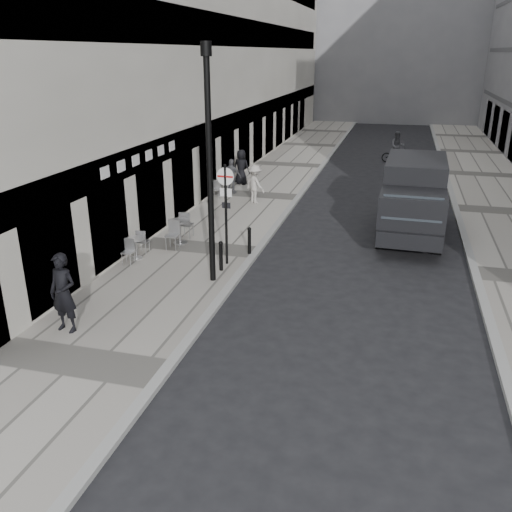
{
  "coord_description": "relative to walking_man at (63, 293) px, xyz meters",
  "views": [
    {
      "loc": [
        4.42,
        -6.22,
        6.44
      ],
      "look_at": [
        0.99,
        6.71,
        1.4
      ],
      "focal_mm": 38.0,
      "sensor_mm": 36.0,
      "label": 1
    }
  ],
  "objects": [
    {
      "name": "ground",
      "position": [
        2.99,
        -3.9,
        -1.1
      ],
      "size": [
        120.0,
        120.0,
        0.0
      ],
      "primitive_type": "plane",
      "color": "black",
      "rests_on": "ground"
    },
    {
      "name": "sidewalk",
      "position": [
        0.99,
        14.1,
        -1.04
      ],
      "size": [
        4.0,
        60.0,
        0.12
      ],
      "primitive_type": "cube",
      "color": "#A09B91",
      "rests_on": "ground"
    },
    {
      "name": "far_sidewalk",
      "position": [
        11.99,
        14.1,
        -1.04
      ],
      "size": [
        4.0,
        60.0,
        0.12
      ],
      "primitive_type": "cube",
      "color": "#A09B91",
      "rests_on": "ground"
    },
    {
      "name": "building_left",
      "position": [
        -3.01,
        20.6,
        7.9
      ],
      "size": [
        4.0,
        45.0,
        18.0
      ],
      "primitive_type": "cube",
      "color": "beige",
      "rests_on": "ground"
    },
    {
      "name": "building_far",
      "position": [
        4.49,
        52.1,
        9.9
      ],
      "size": [
        24.0,
        16.0,
        22.0
      ],
      "primitive_type": "cube",
      "color": "gray",
      "rests_on": "ground"
    },
    {
      "name": "walking_man",
      "position": [
        0.0,
        0.0,
        0.0
      ],
      "size": [
        0.77,
        0.56,
        1.97
      ],
      "primitive_type": "imported",
      "rotation": [
        0.0,
        0.0,
        -0.13
      ],
      "color": "black",
      "rests_on": "sidewalk"
    },
    {
      "name": "sign_post",
      "position": [
        2.39,
        5.21,
        1.06
      ],
      "size": [
        0.55,
        0.1,
        3.18
      ],
      "rotation": [
        0.0,
        0.0,
        -0.05
      ],
      "color": "black",
      "rests_on": "sidewalk"
    },
    {
      "name": "lamppost",
      "position": [
        2.39,
        3.84,
        2.69
      ],
      "size": [
        0.3,
        0.3,
        6.6
      ],
      "color": "black",
      "rests_on": "sidewalk"
    },
    {
      "name": "bollard_near",
      "position": [
        2.84,
        6.26,
        -0.55
      ],
      "size": [
        0.11,
        0.11,
        0.86
      ],
      "primitive_type": "cylinder",
      "color": "black",
      "rests_on": "sidewalk"
    },
    {
      "name": "bollard_far",
      "position": [
        2.39,
        4.62,
        -0.54
      ],
      "size": [
        0.12,
        0.12,
        0.88
      ],
      "primitive_type": "cylinder",
      "color": "black",
      "rests_on": "sidewalk"
    },
    {
      "name": "panel_van",
      "position": [
        8.04,
        10.2,
        0.44
      ],
      "size": [
        2.32,
        5.88,
        2.74
      ],
      "rotation": [
        0.0,
        0.0,
        -0.03
      ],
      "color": "black",
      "rests_on": "ground"
    },
    {
      "name": "cyclist",
      "position": [
        7.22,
        24.57,
        -0.36
      ],
      "size": [
        1.8,
        0.71,
        1.91
      ],
      "rotation": [
        0.0,
        0.0,
        0.05
      ],
      "color": "black",
      "rests_on": "ground"
    },
    {
      "name": "pedestrian_a",
      "position": [
        -0.18,
        14.04,
        -0.17
      ],
      "size": [
        1.01,
        0.54,
        1.64
      ],
      "primitive_type": "imported",
      "rotation": [
        0.0,
        0.0,
        2.99
      ],
      "color": "#4D4E52",
      "rests_on": "sidewalk"
    },
    {
      "name": "pedestrian_b",
      "position": [
        1.33,
        12.64,
        -0.14
      ],
      "size": [
        1.26,
        1.13,
        1.69
      ],
      "primitive_type": "imported",
      "rotation": [
        0.0,
        0.0,
        2.55
      ],
      "color": "#ABA59E",
      "rests_on": "sidewalk"
    },
    {
      "name": "pedestrian_c",
      "position": [
        -0.29,
        16.01,
        -0.11
      ],
      "size": [
        0.93,
        0.69,
        1.75
      ],
      "primitive_type": "imported",
      "rotation": [
        0.0,
        0.0,
        2.98
      ],
      "color": "black",
      "rests_on": "sidewalk"
    },
    {
      "name": "cafe_table_near",
      "position": [
        0.19,
        6.67,
        -0.49
      ],
      "size": [
        0.76,
        1.72,
        0.98
      ],
      "color": "#A8A8AA",
      "rests_on": "sidewalk"
    },
    {
      "name": "cafe_table_mid",
      "position": [
        -0.61,
        4.88,
        -0.57
      ],
      "size": [
        0.63,
        1.43,
        0.82
      ],
      "color": "silver",
      "rests_on": "sidewalk"
    },
    {
      "name": "cafe_table_far",
      "position": [
        -0.61,
        13.51,
        -0.58
      ],
      "size": [
        0.63,
        1.41,
        0.8
      ],
      "color": "#AFAFB1",
      "rests_on": "sidewalk"
    }
  ]
}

